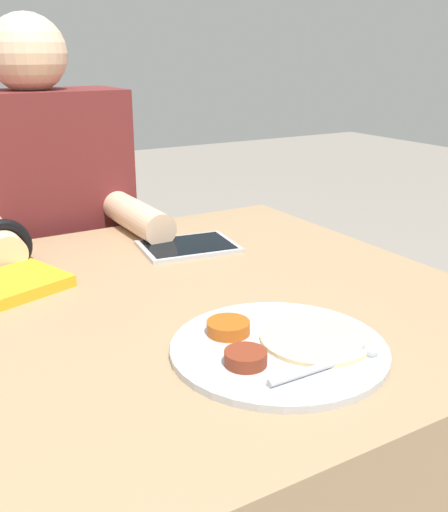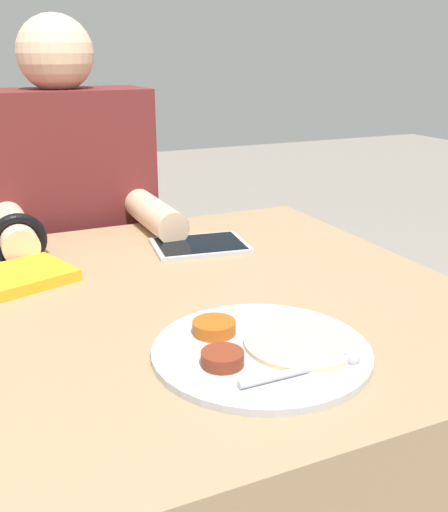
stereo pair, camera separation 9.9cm
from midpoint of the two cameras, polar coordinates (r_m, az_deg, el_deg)
dining_table at (r=1.16m, az=-7.56°, el=-22.58°), size 1.20×0.91×0.76m
thali_tray at (r=0.81m, az=7.27°, el=-8.88°), size 0.29×0.29×0.03m
red_notebook at (r=1.09m, az=-16.23°, el=-1.95°), size 0.19×0.18×0.02m
tablet_device at (r=1.23m, az=0.00°, el=0.99°), size 0.21×0.17×0.01m
person_diner at (r=1.57m, az=-12.23°, el=-2.77°), size 0.41×0.46×1.23m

